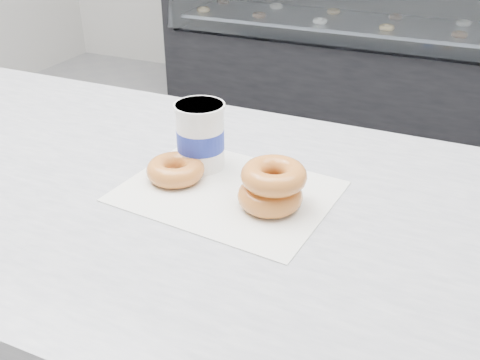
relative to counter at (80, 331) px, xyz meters
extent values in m
plane|color=gray|center=(0.00, 0.60, -0.45)|extent=(5.00, 5.00, 0.00)
cube|color=#333335|center=(0.00, 0.00, -0.02)|extent=(3.00, 0.70, 0.86)
cube|color=#BCBCC1|center=(0.00, 0.00, 0.43)|extent=(3.06, 0.76, 0.04)
cube|color=black|center=(0.00, 2.70, -0.20)|extent=(2.40, 0.70, 0.50)
cube|color=silver|center=(0.00, 2.70, 0.13)|extent=(2.20, 0.55, 0.02)
cube|color=silver|center=(0.37, 0.02, 0.45)|extent=(0.36, 0.29, 0.00)
torus|color=orange|center=(0.27, 0.03, 0.47)|extent=(0.11, 0.11, 0.03)
torus|color=orange|center=(0.45, 0.01, 0.47)|extent=(0.10, 0.10, 0.04)
torus|color=orange|center=(0.45, 0.01, 0.50)|extent=(0.15, 0.15, 0.04)
cylinder|color=white|center=(0.29, 0.09, 0.51)|extent=(0.10, 0.10, 0.12)
cylinder|color=white|center=(0.29, 0.09, 0.56)|extent=(0.09, 0.09, 0.01)
cylinder|color=#1C2C9C|center=(0.29, 0.09, 0.50)|extent=(0.10, 0.10, 0.04)
camera|label=1|loc=(0.70, -0.67, 0.90)|focal=40.00mm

